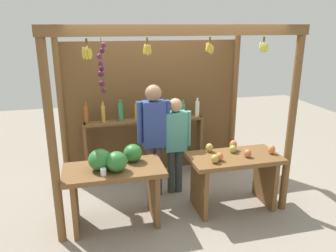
{
  "coord_description": "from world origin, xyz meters",
  "views": [
    {
      "loc": [
        -1.08,
        -4.47,
        2.5
      ],
      "look_at": [
        0.0,
        -0.17,
        1.12
      ],
      "focal_mm": 35.25,
      "sensor_mm": 36.0,
      "label": 1
    }
  ],
  "objects": [
    {
      "name": "bottle_shelf_unit",
      "position": [
        -0.19,
        0.65,
        0.81
      ],
      "size": [
        1.99,
        0.22,
        1.35
      ],
      "color": "brown",
      "rests_on": "ground"
    },
    {
      "name": "vendor_man",
      "position": [
        -0.18,
        -0.06,
        1.03
      ],
      "size": [
        0.48,
        0.23,
        1.7
      ],
      "rotation": [
        0.0,
        0.0,
        -0.11
      ],
      "color": "#4F3C48",
      "rests_on": "ground"
    },
    {
      "name": "market_stall",
      "position": [
        -0.0,
        0.41,
        1.43
      ],
      "size": [
        3.1,
        1.85,
        2.49
      ],
      "color": "brown",
      "rests_on": "ground"
    },
    {
      "name": "ground_plane",
      "position": [
        0.0,
        0.0,
        0.0
      ],
      "size": [
        12.0,
        12.0,
        0.0
      ],
      "primitive_type": "plane",
      "color": "gray",
      "rests_on": "ground"
    },
    {
      "name": "fruit_counter_left",
      "position": [
        -0.82,
        -0.65,
        0.68
      ],
      "size": [
        1.25,
        0.64,
        1.04
      ],
      "color": "brown",
      "rests_on": "ground"
    },
    {
      "name": "fruit_counter_right",
      "position": [
        0.82,
        -0.65,
        0.57
      ],
      "size": [
        1.25,
        0.64,
        0.92
      ],
      "color": "brown",
      "rests_on": "ground"
    },
    {
      "name": "vendor_woman",
      "position": [
        0.14,
        -0.03,
        0.88
      ],
      "size": [
        0.48,
        0.2,
        1.48
      ],
      "rotation": [
        0.0,
        0.0,
        -0.14
      ],
      "color": "#364041",
      "rests_on": "ground"
    }
  ]
}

